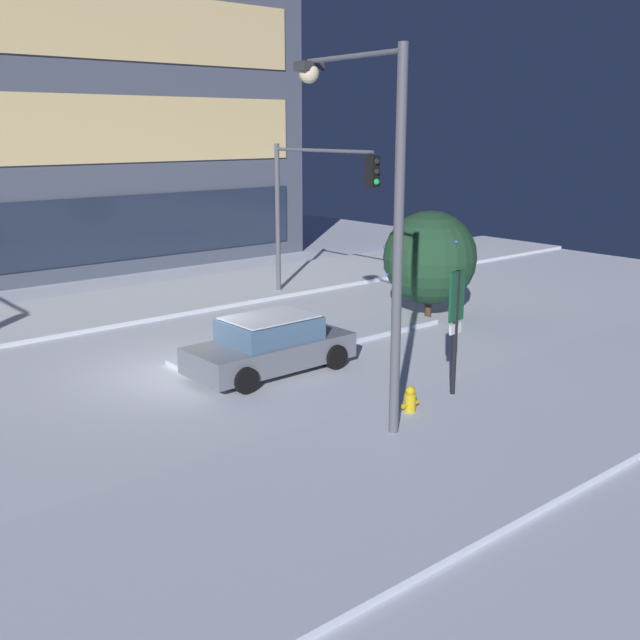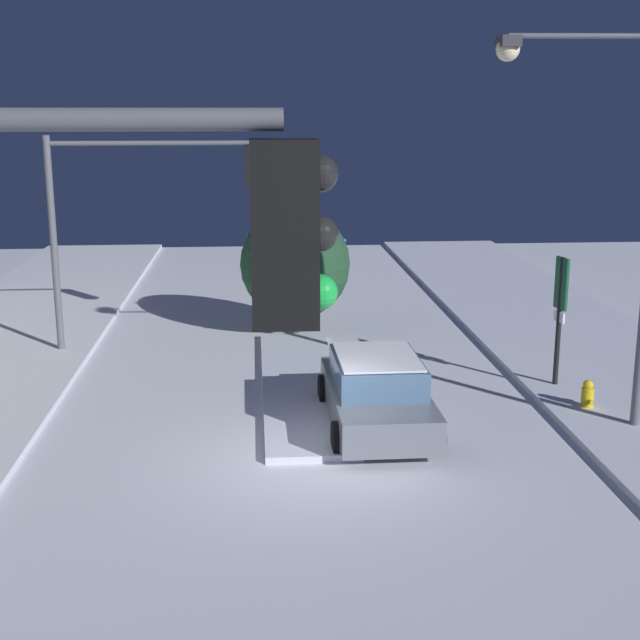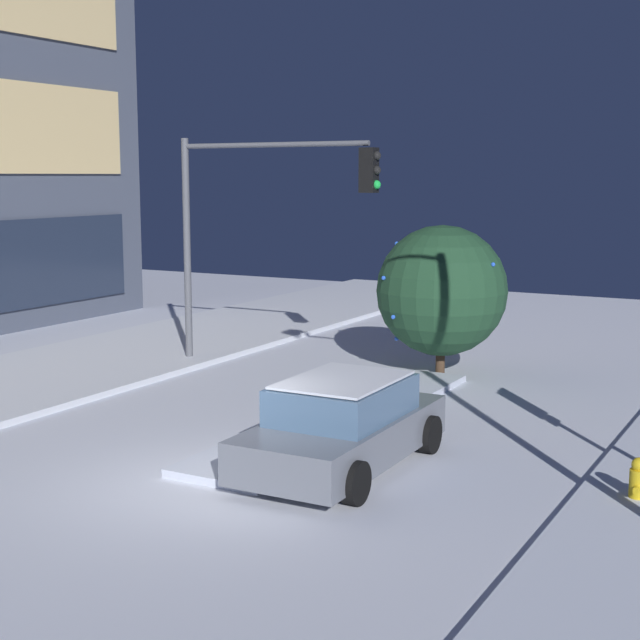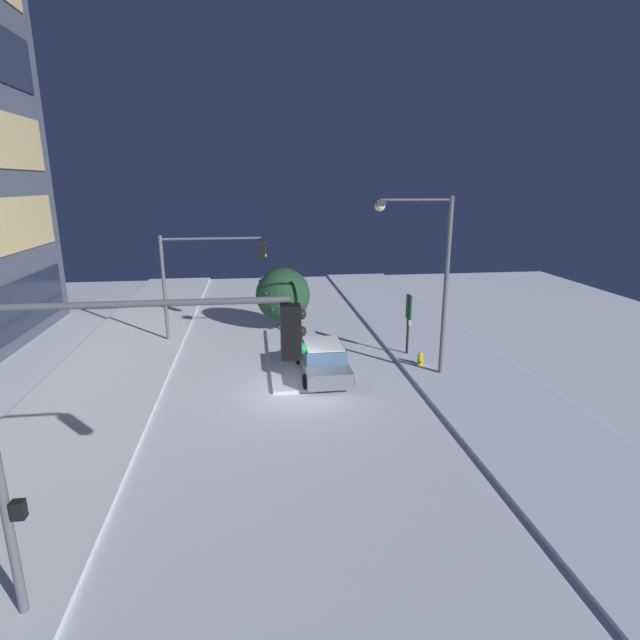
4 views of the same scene
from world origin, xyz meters
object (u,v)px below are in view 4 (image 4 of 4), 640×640
object	(u,v)px
car_near	(323,360)
traffic_light_corner_far_right	(207,266)
decorated_tree_median	(283,295)
fire_hydrant	(420,360)
traffic_light_corner_far_left	(115,401)
parking_info_sign	(408,317)
street_lamp_arched	(427,262)

from	to	relation	value
car_near	traffic_light_corner_far_right	size ratio (longest dim) A/B	0.80
traffic_light_corner_far_right	decorated_tree_median	distance (m)	4.73
fire_hydrant	traffic_light_corner_far_right	bearing A→B (deg)	60.67
traffic_light_corner_far_left	fire_hydrant	world-z (taller)	traffic_light_corner_far_left
traffic_light_corner_far_right	fire_hydrant	xyz separation A→B (m)	(-5.53, -9.84, -3.68)
car_near	traffic_light_corner_far_left	size ratio (longest dim) A/B	0.70
car_near	fire_hydrant	distance (m)	4.61
traffic_light_corner_far_left	parking_info_sign	size ratio (longest dim) A/B	2.09
car_near	street_lamp_arched	xyz separation A→B (m)	(-0.60, -4.25, 4.33)
traffic_light_corner_far_left	decorated_tree_median	xyz separation A→B (m)	(19.46, -4.12, -2.43)
car_near	traffic_light_corner_far_right	distance (m)	8.63
decorated_tree_median	traffic_light_corner_far_left	bearing A→B (deg)	168.06
street_lamp_arched	parking_info_sign	bearing A→B (deg)	-90.44
street_lamp_arched	parking_info_sign	world-z (taller)	street_lamp_arched
street_lamp_arched	decorated_tree_median	distance (m)	10.29
traffic_light_corner_far_left	street_lamp_arched	xyz separation A→B (m)	(11.32, -9.65, 0.58)
traffic_light_corner_far_left	parking_info_sign	distance (m)	17.25
car_near	decorated_tree_median	xyz separation A→B (m)	(7.54, 1.28, 1.33)
fire_hydrant	decorated_tree_median	xyz separation A→B (m)	(7.10, 5.85, 1.69)
traffic_light_corner_far_left	street_lamp_arched	world-z (taller)	street_lamp_arched
traffic_light_corner_far_right	parking_info_sign	xyz separation A→B (m)	(-3.93, -9.70, -2.06)
traffic_light_corner_far_left	parking_info_sign	bearing A→B (deg)	54.86
street_lamp_arched	traffic_light_corner_far_left	bearing A→B (deg)	52.97
street_lamp_arched	decorated_tree_median	world-z (taller)	street_lamp_arched
street_lamp_arched	fire_hydrant	size ratio (longest dim) A/B	10.51
parking_info_sign	decorated_tree_median	distance (m)	7.93
traffic_light_corner_far_right	decorated_tree_median	size ratio (longest dim) A/B	1.57
traffic_light_corner_far_left	fire_hydrant	bearing A→B (deg)	51.13
decorated_tree_median	parking_info_sign	bearing A→B (deg)	-133.94
parking_info_sign	decorated_tree_median	xyz separation A→B (m)	(5.50, 5.71, 0.07)
parking_info_sign	decorated_tree_median	bearing A→B (deg)	-51.40
street_lamp_arched	fire_hydrant	distance (m)	4.82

